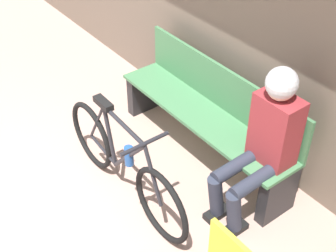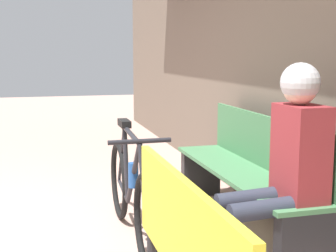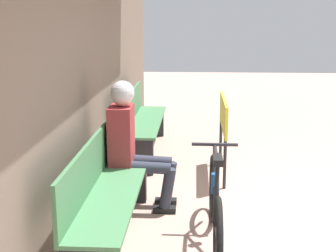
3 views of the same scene
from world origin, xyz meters
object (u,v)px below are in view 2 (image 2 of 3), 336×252
(park_bench_near, at_px, (248,175))
(person_seated, at_px, (285,156))
(bicycle, at_px, (131,194))
(signboard, at_px, (182,247))

(park_bench_near, distance_m, person_seated, 0.81)
(person_seated, bearing_deg, bicycle, -133.40)
(park_bench_near, xyz_separation_m, person_seated, (0.74, -0.12, 0.31))
(park_bench_near, height_order, signboard, signboard)
(person_seated, xyz_separation_m, signboard, (1.02, -0.94, -0.03))
(bicycle, height_order, signboard, signboard)
(person_seated, relative_size, signboard, 1.16)
(park_bench_near, relative_size, bicycle, 1.16)
(bicycle, xyz_separation_m, person_seated, (0.74, 0.78, 0.38))
(park_bench_near, height_order, bicycle, park_bench_near)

